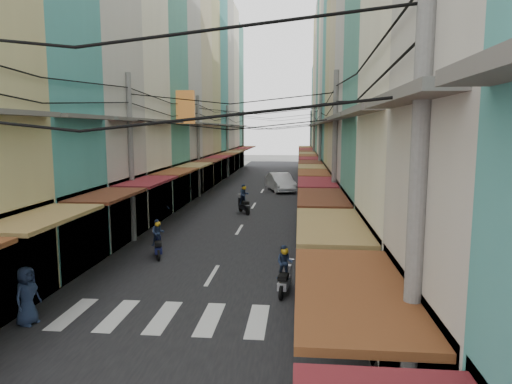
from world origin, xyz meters
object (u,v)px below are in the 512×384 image
Objects in this scene: white_car at (280,191)px; bicycle at (352,264)px; traffic_sign at (341,227)px; market_umbrella at (446,271)px.

white_car is 3.86× the size of bicycle.
white_car is at bearing 24.21° from bicycle.
bicycle is 0.53× the size of traffic_sign.
traffic_sign is at bearing 176.96° from bicycle.
white_car is 2.06× the size of traffic_sign.
bicycle is (3.87, -21.92, 0.00)m from white_car.
bicycle is at bearing -96.86° from white_car.
traffic_sign is at bearing -99.47° from white_car.
traffic_sign is (-0.72, -2.32, 2.03)m from bicycle.
market_umbrella is at bearing -96.80° from white_car.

